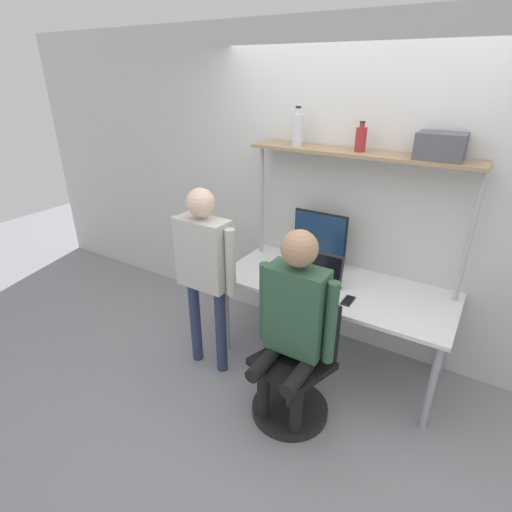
{
  "coord_description": "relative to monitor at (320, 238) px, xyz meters",
  "views": [
    {
      "loc": [
        0.94,
        -2.31,
        2.31
      ],
      "look_at": [
        -0.43,
        -0.1,
        1.1
      ],
      "focal_mm": 28.0,
      "sensor_mm": 36.0,
      "label": 1
    }
  ],
  "objects": [
    {
      "name": "storage_box",
      "position": [
        0.81,
        0.01,
        0.83
      ],
      "size": [
        0.31,
        0.23,
        0.18
      ],
      "color": "#4C4C51",
      "rests_on": "shelf_unit"
    },
    {
      "name": "person_standing",
      "position": [
        -0.59,
        -0.83,
        -0.03
      ],
      "size": [
        0.58,
        0.21,
        1.55
      ],
      "color": "#2D3856",
      "rests_on": "ground_plane"
    },
    {
      "name": "desk",
      "position": [
        0.26,
        -0.23,
        -0.34
      ],
      "size": [
        1.82,
        0.79,
        0.75
      ],
      "color": "white",
      "rests_on": "ground_plane"
    },
    {
      "name": "office_chair",
      "position": [
        0.26,
        -0.91,
        -0.73
      ],
      "size": [
        0.58,
        0.58,
        0.92
      ],
      "color": "black",
      "rests_on": "ground_plane"
    },
    {
      "name": "monitor",
      "position": [
        0.0,
        0.0,
        0.0
      ],
      "size": [
        0.47,
        0.18,
        0.49
      ],
      "color": "black",
      "rests_on": "desk"
    },
    {
      "name": "cell_phone",
      "position": [
        0.43,
        -0.43,
        -0.26
      ],
      "size": [
        0.07,
        0.15,
        0.01
      ],
      "color": "black",
      "rests_on": "desk"
    },
    {
      "name": "person_seated",
      "position": [
        0.25,
        -0.95,
        -0.16
      ],
      "size": [
        0.56,
        0.48,
        1.44
      ],
      "color": "black",
      "rests_on": "ground_plane"
    },
    {
      "name": "bottle_clear",
      "position": [
        -0.26,
        0.01,
        0.87
      ],
      "size": [
        0.09,
        0.09,
        0.3
      ],
      "color": "silver",
      "rests_on": "shelf_unit"
    },
    {
      "name": "wall_back",
      "position": [
        0.26,
        0.19,
        0.33
      ],
      "size": [
        8.0,
        0.06,
        2.7
      ],
      "color": "silver",
      "rests_on": "ground_plane"
    },
    {
      "name": "bottle_red",
      "position": [
        0.26,
        0.01,
        0.84
      ],
      "size": [
        0.08,
        0.08,
        0.22
      ],
      "color": "maroon",
      "rests_on": "shelf_unit"
    },
    {
      "name": "ground_plane",
      "position": [
        0.26,
        -0.65,
        -1.02
      ],
      "size": [
        12.0,
        12.0,
        0.0
      ],
      "primitive_type": "plane",
      "color": "gray"
    },
    {
      "name": "shelf_unit",
      "position": [
        0.26,
        0.01,
        0.5
      ],
      "size": [
        1.73,
        0.28,
        1.76
      ],
      "color": "#997A56",
      "rests_on": "ground_plane"
    },
    {
      "name": "laptop",
      "position": [
        0.18,
        -0.34,
        -0.2
      ],
      "size": [
        0.28,
        0.26,
        0.27
      ],
      "color": "#333338",
      "rests_on": "desk"
    }
  ]
}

